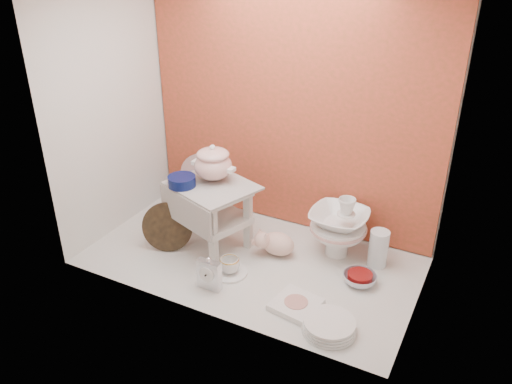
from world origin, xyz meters
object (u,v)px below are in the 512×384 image
Objects in this scene: mantel_clock at (209,273)px; gold_rim_teacup at (230,265)px; plush_pig at (278,243)px; crystal_bowl at (360,279)px; blue_white_vase at (193,189)px; floral_platter at (204,179)px; porcelain_tower at (339,226)px; step_stool at (213,215)px; soup_tureen at (213,162)px; dinner_plate_stack at (329,326)px.

gold_rim_teacup is at bearing 79.35° from mantel_clock.
plush_pig is 1.40× the size of crystal_bowl.
crystal_bowl is at bearing -13.58° from blue_white_vase.
floral_platter is 0.10m from blue_white_vase.
crystal_bowl is at bearing -17.98° from plush_pig.
porcelain_tower reaches higher than blue_white_vase.
step_stool is 0.31m from soup_tureen.
crystal_bowl is (0.89, -0.03, -0.47)m from soup_tureen.
floral_platter is 3.30× the size of gold_rim_teacup.
mantel_clock is at bearing -127.97° from porcelain_tower.
mantel_clock is at bearing -42.15° from step_stool.
gold_rim_teacup is (0.22, -0.21, -0.14)m from step_stool.
soup_tureen is at bearing 133.17° from step_stool.
floral_platter reaches higher than plush_pig.
soup_tureen is 1.09m from dinner_plate_stack.
crystal_bowl is (0.01, 0.41, -0.00)m from dinner_plate_stack.
blue_white_vase is 1.03m from porcelain_tower.
blue_white_vase is at bearing 141.74° from soup_tureen.
step_stool is 2.42× the size of mantel_clock.
crystal_bowl is at bearing 20.36° from gold_rim_teacup.
plush_pig reaches higher than gold_rim_teacup.
plush_pig is 0.97× the size of dinner_plate_stack.
gold_rim_teacup is at bearing -130.36° from plush_pig.
step_stool reaches higher than dinner_plate_stack.
blue_white_vase is at bearing 128.75° from mantel_clock.
soup_tureen is 1.01m from crystal_bowl.
step_stool reaches higher than blue_white_vase.
blue_white_vase is 2.42× the size of gold_rim_teacup.
crystal_bowl is at bearing 87.96° from dinner_plate_stack.
step_stool is 1.22× the size of porcelain_tower.
dinner_plate_stack is (1.21, -0.71, -0.10)m from blue_white_vase.
gold_rim_teacup reaches higher than crystal_bowl.
soup_tureen is at bearing 169.28° from plush_pig.
soup_tureen is 0.69× the size of porcelain_tower.
gold_rim_teacup is (0.03, 0.16, -0.04)m from mantel_clock.
mantel_clock is (0.56, -0.69, -0.04)m from blue_white_vase.
plush_pig is at bearing 136.08° from dinner_plate_stack.
plush_pig is at bearing -18.82° from blue_white_vase.
soup_tureen is 2.36× the size of gold_rim_teacup.
mantel_clock is at bearing -100.57° from gold_rim_teacup.
step_stool reaches higher than porcelain_tower.
step_stool is 0.43m from mantel_clock.
floral_platter is at bearing 131.73° from gold_rim_teacup.
porcelain_tower is at bearing 39.24° from step_stool.
porcelain_tower is at bearing 51.95° from mantel_clock.
blue_white_vase is (-0.04, -0.08, -0.05)m from floral_platter.
porcelain_tower reaches higher than plush_pig.
gold_rim_teacup is 0.61× the size of crystal_bowl.
soup_tureen is at bearing 153.02° from dinner_plate_stack.
step_stool is 0.52m from floral_platter.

